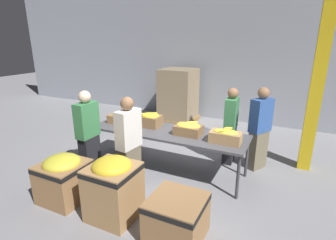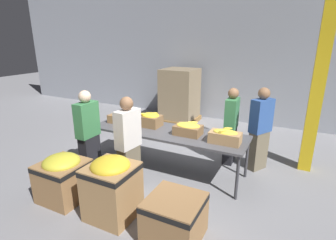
% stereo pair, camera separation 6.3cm
% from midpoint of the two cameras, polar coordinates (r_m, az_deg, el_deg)
% --- Properties ---
extents(ground_plane, '(30.00, 30.00, 0.00)m').
position_cam_midpoint_polar(ground_plane, '(5.07, -0.43, -10.71)').
color(ground_plane, gray).
extents(wall_back, '(16.00, 0.08, 4.00)m').
position_cam_midpoint_polar(wall_back, '(7.91, 11.68, 14.29)').
color(wall_back, '#9399A3').
rests_on(wall_back, ground_plane).
extents(sorting_table, '(2.86, 0.88, 0.78)m').
position_cam_midpoint_polar(sorting_table, '(4.76, -0.45, -2.93)').
color(sorting_table, '#4C4C51').
rests_on(sorting_table, ground_plane).
extents(banana_box_0, '(0.50, 0.30, 0.22)m').
position_cam_midpoint_polar(banana_box_0, '(5.24, -10.51, 0.42)').
color(banana_box_0, olive).
rests_on(banana_box_0, sorting_table).
extents(banana_box_1, '(0.39, 0.32, 0.27)m').
position_cam_midpoint_polar(banana_box_1, '(4.97, -4.20, 0.13)').
color(banana_box_1, olive).
rests_on(banana_box_1, sorting_table).
extents(banana_box_2, '(0.46, 0.33, 0.23)m').
position_cam_midpoint_polar(banana_box_2, '(4.56, 4.07, -1.87)').
color(banana_box_2, olive).
rests_on(banana_box_2, sorting_table).
extents(banana_box_3, '(0.50, 0.27, 0.25)m').
position_cam_midpoint_polar(banana_box_3, '(4.28, 12.01, -3.44)').
color(banana_box_3, tan).
rests_on(banana_box_3, sorting_table).
extents(volunteer_0, '(0.21, 0.41, 1.51)m').
position_cam_midpoint_polar(volunteer_0, '(5.21, 13.12, -1.38)').
color(volunteer_0, black).
rests_on(volunteer_0, ground_plane).
extents(volunteer_1, '(0.26, 0.44, 1.55)m').
position_cam_midpoint_polar(volunteer_1, '(4.21, -8.90, -5.41)').
color(volunteer_1, '#6B604C').
rests_on(volunteer_1, ground_plane).
extents(volunteer_2, '(0.22, 0.42, 1.55)m').
position_cam_midpoint_polar(volunteer_2, '(4.81, -17.34, -3.06)').
color(volunteer_2, black).
rests_on(volunteer_2, ground_plane).
extents(volunteer_3, '(0.39, 0.47, 1.56)m').
position_cam_midpoint_polar(volunteer_3, '(5.10, 18.99, -1.96)').
color(volunteer_3, '#6B604C').
rests_on(volunteer_3, ground_plane).
extents(donation_bin_0, '(0.65, 0.65, 0.73)m').
position_cam_midpoint_polar(donation_bin_0, '(4.36, -22.15, -11.36)').
color(donation_bin_0, olive).
rests_on(donation_bin_0, ground_plane).
extents(donation_bin_1, '(0.63, 0.63, 0.89)m').
position_cam_midpoint_polar(donation_bin_1, '(3.74, -12.32, -13.93)').
color(donation_bin_1, '#A37A4C').
rests_on(donation_bin_1, ground_plane).
extents(donation_bin_2, '(0.66, 0.66, 0.55)m').
position_cam_midpoint_polar(donation_bin_2, '(3.42, 1.35, -20.27)').
color(donation_bin_2, olive).
rests_on(donation_bin_2, ground_plane).
extents(support_pillar, '(0.22, 0.22, 4.00)m').
position_cam_midpoint_polar(support_pillar, '(5.25, 30.04, 10.90)').
color(support_pillar, gold).
rests_on(support_pillar, ground_plane).
extents(pallet_stack_0, '(1.03, 1.03, 1.55)m').
position_cam_midpoint_polar(pallet_stack_0, '(7.66, 2.02, 5.20)').
color(pallet_stack_0, olive).
rests_on(pallet_stack_0, ground_plane).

